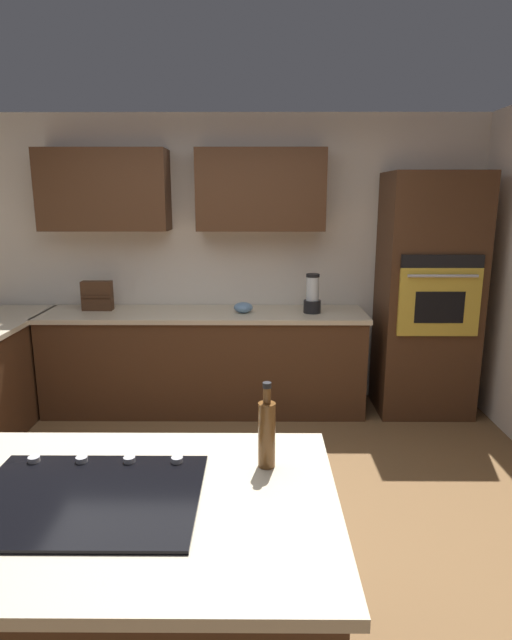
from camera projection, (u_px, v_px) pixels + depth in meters
The scene contains 12 objects.
ground_plane at pixel (194, 520), 3.15m from camera, with size 14.00×14.00×0.00m, color brown.
wall_back at pixel (209, 245), 4.80m from camera, with size 6.00×0.44×2.60m.
lower_cabinets_back at pixel (205, 363), 4.72m from camera, with size 2.80×0.60×0.86m, color #472B19.
countertop_back at pixel (204, 314), 4.62m from camera, with size 2.84×0.64×0.04m, color beige.
island_base at pixel (96, 618), 1.87m from camera, with size 1.61×0.94×0.86m, color #472B19.
island_top at pixel (87, 505), 1.77m from camera, with size 1.69×1.02×0.04m, color beige.
wall_oven at pixel (427, 296), 4.57m from camera, with size 0.80×0.66×2.09m.
cooktop at pixel (87, 496), 1.77m from camera, with size 0.76×0.56×0.03m.
blender at pixel (312, 296), 4.56m from camera, with size 0.15×0.15×0.34m.
mixing_bowl at pixel (243, 307), 4.59m from camera, with size 0.16×0.16×0.09m, color #668CB2.
spice_rack at pixel (97, 296), 4.67m from camera, with size 0.26×0.11×0.26m.
second_bottle at pixel (267, 432), 1.95m from camera, with size 0.06×0.06×0.33m.
Camera 1 is at (-0.39, 2.79, 1.89)m, focal length 29.55 mm.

